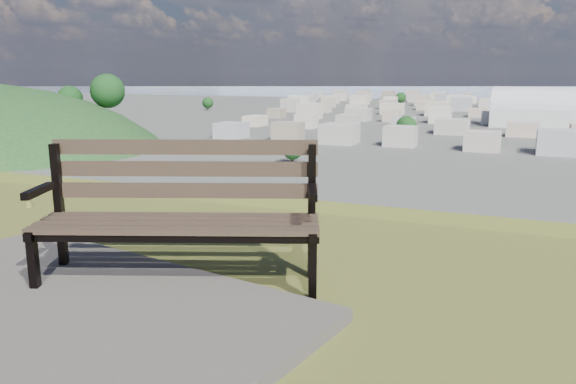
% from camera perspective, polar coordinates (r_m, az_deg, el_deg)
% --- Properties ---
extents(park_bench, '(2.03, 1.28, 1.02)m').
position_cam_1_polar(park_bench, '(4.04, -10.85, -1.38)').
color(park_bench, '#463928').
rests_on(park_bench, hilltop_mesa).
extents(arena, '(60.15, 26.39, 25.19)m').
position_cam_1_polar(arena, '(300.60, 25.67, 7.06)').
color(arena, silver).
rests_on(arena, ground).
extents(city_blocks, '(395.00, 361.00, 7.00)m').
position_cam_1_polar(city_blocks, '(396.69, 22.45, 7.94)').
color(city_blocks, beige).
rests_on(city_blocks, ground).
extents(city_trees, '(406.52, 387.20, 9.98)m').
position_cam_1_polar(city_trees, '(322.49, 17.64, 7.75)').
color(city_trees, '#302318').
rests_on(city_trees, ground).
extents(bay_water, '(2400.00, 700.00, 0.12)m').
position_cam_1_polar(bay_water, '(901.97, 22.68, 9.57)').
color(bay_water, '#97A5C0').
rests_on(bay_water, ground).
extents(far_hills, '(2050.00, 340.00, 60.00)m').
position_cam_1_polar(far_hills, '(1405.88, 20.32, 11.39)').
color(far_hills, '#8392A3').
rests_on(far_hills, ground).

